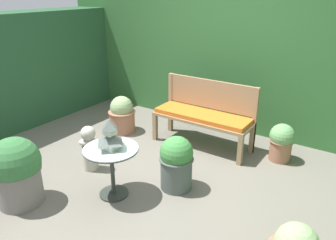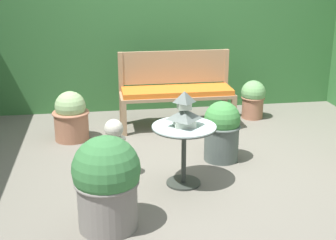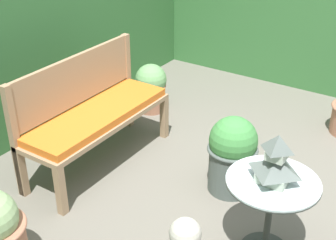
% 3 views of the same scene
% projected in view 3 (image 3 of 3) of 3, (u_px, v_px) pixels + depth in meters
% --- Properties ---
extents(ground, '(30.00, 30.00, 0.00)m').
position_uv_depth(ground, '(207.00, 211.00, 3.48)').
color(ground, '#666056').
extents(foliage_hedge_right, '(0.70, 3.50, 1.78)m').
position_uv_depth(foliage_hedge_right, '(323.00, 6.00, 5.22)').
color(foliage_hedge_right, '#336633').
rests_on(foliage_hedge_right, ground).
extents(garden_bench, '(1.40, 0.47, 0.50)m').
position_uv_depth(garden_bench, '(98.00, 119.00, 3.85)').
color(garden_bench, '#937556').
rests_on(garden_bench, ground).
extents(bench_backrest, '(1.40, 0.06, 0.93)m').
position_uv_depth(bench_backrest, '(76.00, 87.00, 3.84)').
color(bench_backrest, '#937556').
rests_on(bench_backrest, ground).
extents(patio_table, '(0.58, 0.58, 0.57)m').
position_uv_depth(patio_table, '(271.00, 197.00, 2.91)').
color(patio_table, '#2D332D').
rests_on(patio_table, ground).
extents(pagoda_birdhouse, '(0.25, 0.25, 0.32)m').
position_uv_depth(pagoda_birdhouse, '(276.00, 162.00, 2.79)').
color(pagoda_birdhouse, '#B2BCA8').
rests_on(pagoda_birdhouse, patio_table).
extents(potted_plant_table_far, '(0.32, 0.32, 0.51)m').
position_uv_depth(potted_plant_table_far, '(151.00, 87.00, 4.81)').
color(potted_plant_table_far, '#9E664C').
rests_on(potted_plant_table_far, ground).
extents(potted_plant_patio_mid, '(0.39, 0.39, 0.63)m').
position_uv_depth(potted_plant_patio_mid, '(232.00, 154.00, 3.57)').
color(potted_plant_patio_mid, '#4C5651').
rests_on(potted_plant_patio_mid, ground).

